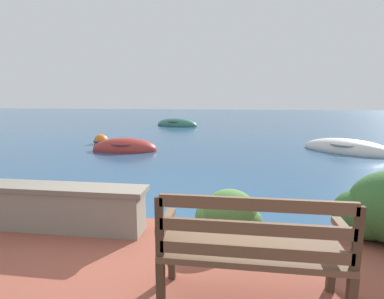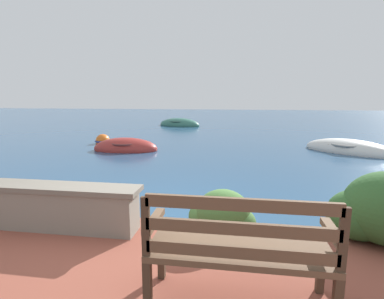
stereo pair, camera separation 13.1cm
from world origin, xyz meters
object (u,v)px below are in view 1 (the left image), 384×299
rowboat_far (177,125)px  park_bench (252,247)px  rowboat_nearest (125,149)px  mooring_buoy (101,141)px  rowboat_mid (347,150)px

rowboat_far → park_bench: bearing=121.8°
rowboat_nearest → rowboat_far: (0.13, 8.92, 0.01)m
mooring_buoy → rowboat_far: bearing=78.0°
park_bench → rowboat_far: bearing=110.6°
mooring_buoy → rowboat_nearest: bearing=-43.0°
rowboat_nearest → rowboat_far: rowboat_far is taller
rowboat_mid → rowboat_far: 10.90m
park_bench → rowboat_far: size_ratio=0.47×
park_bench → mooring_buoy: park_bench is taller
rowboat_nearest → mooring_buoy: 2.01m
rowboat_mid → mooring_buoy: (-8.93, 0.53, 0.03)m
rowboat_nearest → park_bench: bearing=-66.9°
park_bench → rowboat_nearest: 8.46m
rowboat_mid → mooring_buoy: size_ratio=4.91×
rowboat_nearest → mooring_buoy: size_ratio=3.72×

